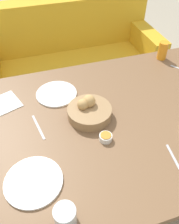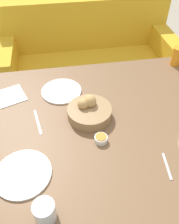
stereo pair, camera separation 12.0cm
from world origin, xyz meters
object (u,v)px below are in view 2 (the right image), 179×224
Objects in this scene: couch at (88,65)px; spoon_coffee at (167,166)px; water_tumbler at (45,212)px; napkin at (10,96)px; fork_silver at (38,122)px; juice_glass at (177,56)px; jam_bowl_honey at (101,139)px; plate_far_center at (61,91)px; bread_basket at (89,111)px; plate_near_left at (23,174)px.

spoon_coffee is at bearing -85.83° from couch.
napkin is (-0.18, 0.71, -0.04)m from water_tumbler.
couch is 7.51× the size of napkin.
napkin is (-0.59, -0.87, 0.41)m from couch.
juice_glass is at bearing 23.09° from fork_silver.
juice_glass is 0.83m from jam_bowl_honey.
jam_bowl_honey is 0.46× the size of spoon_coffee.
couch reaches higher than fork_silver.
fork_silver is at bearing -121.96° from plate_far_center.
spoon_coffee is (0.28, -0.36, -0.03)m from bread_basket.
bread_basket is 0.18m from jam_bowl_honey.
juice_glass is 1.07m from napkin.
couch reaches higher than water_tumbler.
plate_near_left is 0.61m from spoon_coffee.
plate_far_center reaches higher than napkin.
plate_far_center is at bearing 58.04° from fork_silver.
napkin is (-0.44, 0.40, -0.01)m from jam_bowl_honey.
fork_silver is (-0.26, -0.00, -0.03)m from bread_basket.
plate_near_left is at bearing 174.14° from spoon_coffee.
plate_far_center is 0.26m from fork_silver.
jam_bowl_honey is (0.03, -0.17, -0.02)m from bread_basket.
fork_silver is (0.06, 0.29, -0.00)m from plate_near_left.
bread_basket is at bearing -60.44° from plate_far_center.
couch is at bearing 56.00° from napkin.
couch is at bearing 70.40° from plate_near_left.
plate_near_left is 1.98× the size of juice_glass.
couch is 1.35m from jam_bowl_honey.
plate_far_center reaches higher than fork_silver.
fork_silver is (-0.02, 0.48, -0.04)m from water_tumbler.
plate_far_center is 0.29m from napkin.
water_tumbler is 0.74m from napkin.
jam_bowl_honey is at bearing -96.43° from couch.
plate_far_center is at bearing 110.91° from jam_bowl_honey.
fork_silver is at bearing -55.98° from napkin.
juice_glass reaches higher than bread_basket.
couch reaches higher than plate_far_center.
couch reaches higher than bread_basket.
water_tumbler is 1.41× the size of jam_bowl_honey.
water_tumbler is at bearing -99.18° from plate_far_center.
juice_glass is at bearing 30.97° from bread_basket.
couch is 11.68× the size of spoon_coffee.
juice_glass is at bearing 42.28° from jam_bowl_honey.
plate_near_left is 1.18m from juice_glass.
water_tumbler reaches higher than fork_silver.
plate_far_center is 0.72m from water_tumbler.
couch reaches higher than plate_near_left.
water_tumbler is at bearing -135.35° from juice_glass.
bread_basket is 1.89× the size of juice_glass.
plate_near_left is 3.86× the size of jam_bowl_honey.
juice_glass is at bearing 35.06° from plate_near_left.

